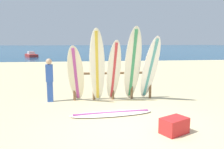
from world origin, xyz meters
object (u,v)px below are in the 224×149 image
(surfboard_leaning_far_left, at_px, (76,74))
(surfboard_lying_on_sand, at_px, (112,113))
(surfboard_leaning_center_left, at_px, (114,71))
(surfboard_leaning_center_right, at_px, (150,69))
(small_boat_offshore, at_px, (31,55))
(surfboard_leaning_left, at_px, (97,66))
(cooler_box, at_px, (174,126))
(beachgoer_standing, at_px, (50,78))
(surfboard_leaning_center, at_px, (133,64))
(surfboard_rack, at_px, (113,81))

(surfboard_leaning_far_left, distance_m, surfboard_lying_on_sand, 1.99)
(surfboard_leaning_center_left, height_order, surfboard_leaning_center_right, surfboard_leaning_center_right)
(surfboard_leaning_far_left, height_order, small_boat_offshore, surfboard_leaning_far_left)
(surfboard_leaning_center_right, height_order, small_boat_offshore, surfboard_leaning_center_right)
(surfboard_leaning_center_left, xyz_separation_m, surfboard_lying_on_sand, (-0.24, -1.43, -1.03))
(surfboard_lying_on_sand, height_order, small_boat_offshore, small_boat_offshore)
(surfboard_leaning_left, distance_m, cooler_box, 3.39)
(surfboard_lying_on_sand, distance_m, beachgoer_standing, 2.65)
(beachgoer_standing, xyz_separation_m, cooler_box, (3.19, -3.09, -0.64))
(surfboard_lying_on_sand, relative_size, small_boat_offshore, 0.79)
(surfboard_leaning_center, xyz_separation_m, cooler_box, (0.36, -2.89, -1.10))
(beachgoer_standing, bearing_deg, surfboard_leaning_left, -10.59)
(beachgoer_standing, xyz_separation_m, small_boat_offshore, (-5.69, 22.58, -0.56))
(surfboard_leaning_center_right, height_order, cooler_box, surfboard_leaning_center_right)
(surfboard_leaning_center_right, height_order, beachgoer_standing, surfboard_leaning_center_right)
(surfboard_leaning_far_left, height_order, surfboard_leaning_center_right, surfboard_leaning_center_right)
(surfboard_rack, relative_size, surfboard_leaning_far_left, 1.45)
(surfboard_rack, xyz_separation_m, cooler_box, (1.01, -3.17, -0.48))
(surfboard_leaning_left, xyz_separation_m, surfboard_leaning_center_right, (1.83, 0.04, -0.12))
(surfboard_leaning_far_left, relative_size, surfboard_leaning_center_left, 0.92)
(surfboard_leaning_left, xyz_separation_m, surfboard_lying_on_sand, (0.33, -1.33, -1.21))
(surfboard_rack, height_order, small_boat_offshore, surfboard_rack)
(surfboard_leaning_center_left, height_order, cooler_box, surfboard_leaning_center_left)
(surfboard_rack, bearing_deg, surfboard_leaning_center, -23.45)
(surfboard_rack, relative_size, surfboard_leaning_center, 1.11)
(surfboard_leaning_left, bearing_deg, small_boat_offshore, 107.69)
(surfboard_leaning_center_right, bearing_deg, surfboard_leaning_center_left, 177.45)
(surfboard_leaning_center_left, height_order, beachgoer_standing, surfboard_leaning_center_left)
(surfboard_leaning_left, distance_m, beachgoer_standing, 1.69)
(surfboard_rack, distance_m, small_boat_offshore, 23.84)
(surfboard_leaning_center_left, relative_size, cooler_box, 3.54)
(surfboard_leaning_far_left, bearing_deg, surfboard_leaning_center_left, 0.52)
(surfboard_leaning_center_right, bearing_deg, cooler_box, -94.76)
(surfboard_leaning_center_right, distance_m, small_boat_offshore, 24.60)
(surfboard_rack, xyz_separation_m, surfboard_leaning_center_right, (1.24, -0.34, 0.46))
(surfboard_rack, relative_size, surfboard_lying_on_sand, 1.17)
(small_boat_offshore, distance_m, cooler_box, 27.16)
(surfboard_lying_on_sand, bearing_deg, surfboard_rack, 81.72)
(surfboard_leaning_center, height_order, surfboard_leaning_center_right, surfboard_leaning_center)
(surfboard_leaning_left, relative_size, small_boat_offshore, 0.82)
(surfboard_leaning_left, relative_size, cooler_box, 4.16)
(surfboard_rack, bearing_deg, small_boat_offshore, 109.30)
(surfboard_rack, relative_size, small_boat_offshore, 0.93)
(beachgoer_standing, height_order, cooler_box, beachgoer_standing)
(surfboard_rack, bearing_deg, surfboard_lying_on_sand, -98.28)
(small_boat_offshore, bearing_deg, surfboard_lying_on_sand, -72.50)
(surfboard_leaning_center_right, relative_size, surfboard_lying_on_sand, 0.93)
(surfboard_leaning_far_left, xyz_separation_m, surfboard_leaning_center_right, (2.53, -0.04, 0.15))
(surfboard_leaning_center_right, bearing_deg, surfboard_rack, 164.86)
(surfboard_leaning_left, bearing_deg, surfboard_rack, 33.22)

